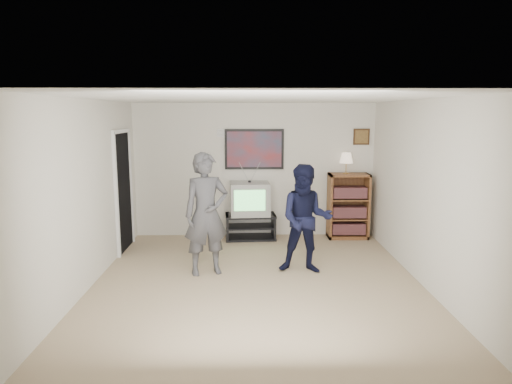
{
  "coord_description": "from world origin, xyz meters",
  "views": [
    {
      "loc": [
        -0.13,
        -6.03,
        2.31
      ],
      "look_at": [
        -0.0,
        0.69,
        1.15
      ],
      "focal_mm": 32.0,
      "sensor_mm": 36.0,
      "label": 1
    }
  ],
  "objects_px": {
    "crt_television": "(250,198)",
    "person_short": "(306,219)",
    "media_stand": "(250,226)",
    "person_tall": "(206,214)",
    "bookshelf": "(348,206)"
  },
  "relations": [
    {
      "from": "media_stand",
      "to": "bookshelf",
      "type": "xyz_separation_m",
      "value": [
        1.83,
        0.05,
        0.37
      ]
    },
    {
      "from": "media_stand",
      "to": "crt_television",
      "type": "distance_m",
      "value": 0.53
    },
    {
      "from": "bookshelf",
      "to": "person_tall",
      "type": "relative_size",
      "value": 0.68
    },
    {
      "from": "media_stand",
      "to": "crt_television",
      "type": "bearing_deg",
      "value": 176.12
    },
    {
      "from": "bookshelf",
      "to": "person_short",
      "type": "xyz_separation_m",
      "value": [
        -1.03,
        -1.88,
        0.19
      ]
    },
    {
      "from": "media_stand",
      "to": "person_short",
      "type": "relative_size",
      "value": 0.6
    },
    {
      "from": "media_stand",
      "to": "person_tall",
      "type": "bearing_deg",
      "value": -113.05
    },
    {
      "from": "crt_television",
      "to": "person_short",
      "type": "relative_size",
      "value": 0.45
    },
    {
      "from": "person_short",
      "to": "crt_television",
      "type": "bearing_deg",
      "value": 121.35
    },
    {
      "from": "media_stand",
      "to": "bookshelf",
      "type": "relative_size",
      "value": 0.79
    },
    {
      "from": "person_tall",
      "to": "person_short",
      "type": "bearing_deg",
      "value": -17.3
    },
    {
      "from": "crt_television",
      "to": "bookshelf",
      "type": "bearing_deg",
      "value": -2.46
    },
    {
      "from": "crt_television",
      "to": "person_tall",
      "type": "relative_size",
      "value": 0.4
    },
    {
      "from": "crt_television",
      "to": "person_short",
      "type": "height_order",
      "value": "person_short"
    },
    {
      "from": "crt_television",
      "to": "person_short",
      "type": "xyz_separation_m",
      "value": [
        0.81,
        -1.83,
        0.03
      ]
    }
  ]
}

